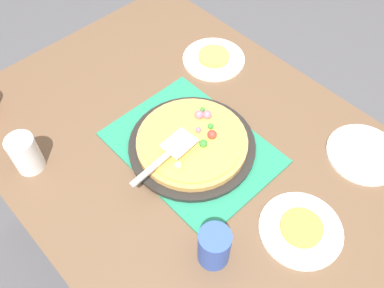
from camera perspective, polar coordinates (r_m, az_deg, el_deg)
ground_plane at (r=1.90m, az=0.00°, el=-13.89°), size 8.00×8.00×0.00m
dining_table at (r=1.33m, az=0.00°, el=-3.30°), size 1.40×1.00×0.75m
placemat at (r=1.24m, az=0.00°, el=-0.47°), size 0.48×0.36×0.01m
pizza_pan at (r=1.23m, az=0.00°, el=-0.19°), size 0.38×0.38×0.01m
pizza at (r=1.21m, az=0.06°, el=0.42°), size 0.33×0.33×0.05m
plate_near_left at (r=1.50m, az=3.02°, el=11.65°), size 0.22×0.22×0.01m
plate_far_right at (r=1.14m, az=14.79°, el=-11.39°), size 0.22×0.22×0.01m
plate_side at (r=1.32m, az=22.67°, el=-1.28°), size 0.22×0.22×0.01m
served_slice_left at (r=1.49m, az=3.04°, el=12.02°), size 0.11×0.11×0.02m
served_slice_right at (r=1.13m, az=14.93°, el=-11.10°), size 0.11×0.11×0.02m
cup_near at (r=1.02m, az=3.08°, el=-13.99°), size 0.08×0.08×0.12m
cup_far at (r=1.25m, az=-22.06°, el=-1.24°), size 0.08×0.08×0.12m
pizza_server at (r=1.14m, az=-3.32°, el=-1.42°), size 0.08×0.23×0.01m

